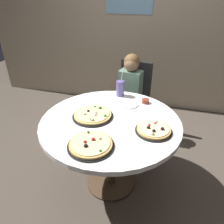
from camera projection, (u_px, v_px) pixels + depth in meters
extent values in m
plane|color=#4C4238|center=(111.00, 182.00, 2.18)|extent=(8.00, 8.00, 0.00)
cube|color=tan|center=(146.00, 10.00, 3.01)|extent=(5.20, 0.12, 2.90)
cylinder|color=white|center=(110.00, 122.00, 1.81)|extent=(1.19, 1.19, 0.04)
cylinder|color=#4C3826|center=(111.00, 154.00, 2.00)|extent=(0.09, 0.09, 0.69)
cylinder|color=#4C3826|center=(111.00, 181.00, 2.18)|extent=(0.48, 0.48, 0.02)
cube|color=black|center=(130.00, 105.00, 2.71)|extent=(0.46, 0.46, 0.04)
cube|color=black|center=(136.00, 81.00, 2.72)|extent=(0.40, 0.11, 0.52)
cylinder|color=black|center=(112.00, 123.00, 2.76)|extent=(0.04, 0.04, 0.41)
cylinder|color=black|center=(137.00, 130.00, 2.63)|extent=(0.04, 0.04, 0.41)
cylinder|color=black|center=(122.00, 111.00, 3.02)|extent=(0.04, 0.04, 0.41)
cylinder|color=black|center=(145.00, 117.00, 2.89)|extent=(0.04, 0.04, 0.41)
cube|color=#3F4766|center=(125.00, 125.00, 2.69)|extent=(0.29, 0.36, 0.45)
cube|color=slate|center=(130.00, 88.00, 2.57)|extent=(0.28, 0.20, 0.44)
sphere|color=#997051|center=(131.00, 64.00, 2.42)|extent=(0.17, 0.17, 0.17)
sphere|color=brown|center=(132.00, 62.00, 2.43)|extent=(0.18, 0.18, 0.18)
cylinder|color=black|center=(93.00, 116.00, 1.85)|extent=(0.35, 0.35, 0.01)
cylinder|color=#D8B266|center=(93.00, 115.00, 1.84)|extent=(0.32, 0.32, 0.02)
cylinder|color=beige|center=(93.00, 114.00, 1.84)|extent=(0.29, 0.29, 0.01)
sphere|color=#387F33|center=(95.00, 107.00, 1.93)|extent=(0.02, 0.02, 0.02)
sphere|color=beige|center=(85.00, 114.00, 1.81)|extent=(0.02, 0.02, 0.02)
sphere|color=black|center=(88.00, 111.00, 1.86)|extent=(0.02, 0.02, 0.02)
sphere|color=beige|center=(93.00, 120.00, 1.73)|extent=(0.03, 0.03, 0.03)
sphere|color=#387F33|center=(100.00, 108.00, 1.90)|extent=(0.03, 0.03, 0.03)
sphere|color=beige|center=(95.00, 115.00, 1.80)|extent=(0.02, 0.02, 0.02)
sphere|color=#387F33|center=(105.00, 116.00, 1.79)|extent=(0.02, 0.02, 0.02)
sphere|color=#387F33|center=(91.00, 119.00, 1.74)|extent=(0.02, 0.02, 0.02)
sphere|color=beige|center=(96.00, 113.00, 1.83)|extent=(0.02, 0.02, 0.02)
cylinder|color=black|center=(153.00, 131.00, 1.66)|extent=(0.29, 0.29, 0.01)
cylinder|color=tan|center=(154.00, 129.00, 1.65)|extent=(0.26, 0.26, 0.02)
cylinder|color=beige|center=(154.00, 128.00, 1.64)|extent=(0.24, 0.24, 0.01)
sphere|color=beige|center=(161.00, 129.00, 1.62)|extent=(0.02, 0.02, 0.02)
sphere|color=black|center=(148.00, 128.00, 1.64)|extent=(0.03, 0.03, 0.03)
sphere|color=black|center=(162.00, 129.00, 1.62)|extent=(0.03, 0.03, 0.03)
sphere|color=#B2231E|center=(155.00, 123.00, 1.69)|extent=(0.02, 0.02, 0.02)
sphere|color=black|center=(154.00, 131.00, 1.60)|extent=(0.03, 0.03, 0.03)
sphere|color=#B2231E|center=(162.00, 129.00, 1.62)|extent=(0.02, 0.02, 0.02)
sphere|color=beige|center=(152.00, 134.00, 1.57)|extent=(0.03, 0.03, 0.03)
sphere|color=#B2231E|center=(149.00, 125.00, 1.67)|extent=(0.02, 0.02, 0.02)
sphere|color=beige|center=(156.00, 121.00, 1.71)|extent=(0.02, 0.02, 0.02)
cylinder|color=black|center=(91.00, 146.00, 1.50)|extent=(0.33, 0.33, 0.01)
cylinder|color=tan|center=(91.00, 144.00, 1.49)|extent=(0.31, 0.31, 0.02)
cylinder|color=beige|center=(91.00, 143.00, 1.49)|extent=(0.27, 0.27, 0.01)
sphere|color=#B2231E|center=(93.00, 139.00, 1.51)|extent=(0.03, 0.03, 0.03)
sphere|color=black|center=(86.00, 146.00, 1.45)|extent=(0.03, 0.03, 0.03)
sphere|color=#387F33|center=(100.00, 151.00, 1.40)|extent=(0.02, 0.02, 0.02)
sphere|color=#B2231E|center=(85.00, 142.00, 1.49)|extent=(0.02, 0.02, 0.02)
sphere|color=#387F33|center=(88.00, 132.00, 1.58)|extent=(0.02, 0.02, 0.02)
sphere|color=beige|center=(100.00, 138.00, 1.52)|extent=(0.02, 0.02, 0.02)
cylinder|color=#6659A5|center=(120.00, 88.00, 2.17)|extent=(0.08, 0.08, 0.16)
cylinder|color=white|center=(122.00, 78.00, 2.11)|extent=(0.04, 0.02, 0.22)
cylinder|color=brown|center=(145.00, 101.00, 2.06)|extent=(0.07, 0.07, 0.04)
cylinder|color=white|center=(129.00, 104.00, 2.03)|extent=(0.18, 0.18, 0.01)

